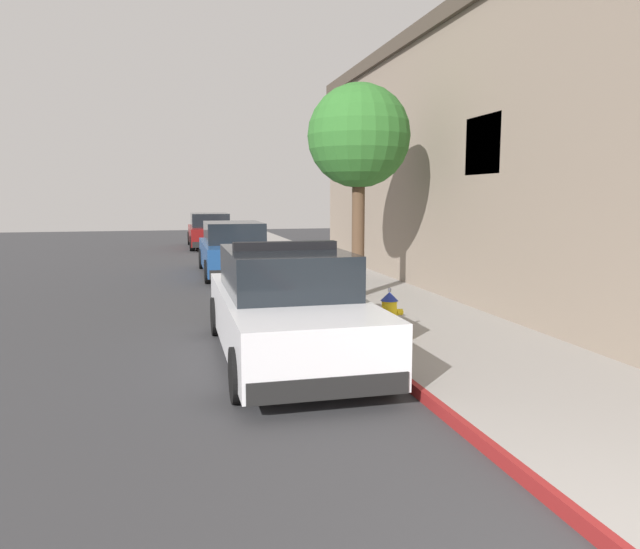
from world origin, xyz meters
TOP-DOWN VIEW (x-y plane):
  - ground_plane at (-4.51, 10.00)m, footprint 31.98×60.00m
  - sidewalk_pavement at (1.49, 10.00)m, footprint 2.97×60.00m
  - curb_painted_edge at (-0.04, 10.00)m, footprint 0.08×60.00m
  - storefront_building at (6.48, 8.00)m, footprint 7.26×22.66m
  - police_cruiser at (-1.20, 5.89)m, footprint 1.94×4.84m
  - parked_car_silver_ahead at (-1.00, 15.40)m, footprint 1.94×4.84m
  - parked_car_dark_far at (-1.12, 25.26)m, footprint 1.94×4.84m
  - fire_hydrant at (0.51, 6.28)m, footprint 0.44×0.40m
  - street_tree at (1.18, 10.05)m, footprint 2.21×2.21m

SIDE VIEW (x-z plane):
  - ground_plane at x=-4.51m, z-range -0.20..0.00m
  - sidewalk_pavement at x=1.49m, z-range 0.00..0.13m
  - curb_painted_edge at x=-0.04m, z-range 0.00..0.13m
  - fire_hydrant at x=0.51m, z-range 0.10..0.86m
  - parked_car_silver_ahead at x=-1.00m, z-range -0.04..1.52m
  - parked_car_dark_far at x=-1.12m, z-range -0.04..1.52m
  - police_cruiser at x=-1.20m, z-range -0.10..1.58m
  - storefront_building at x=6.48m, z-range 0.01..6.34m
  - street_tree at x=1.18m, z-range 1.28..5.86m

